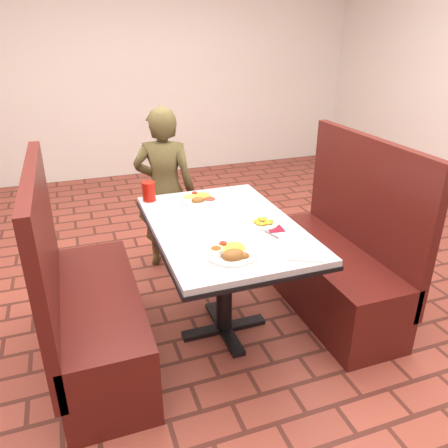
{
  "coord_description": "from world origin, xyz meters",
  "views": [
    {
      "loc": [
        -0.77,
        -2.16,
        1.78
      ],
      "look_at": [
        0.0,
        0.0,
        0.75
      ],
      "focal_mm": 35.0,
      "sensor_mm": 36.0,
      "label": 1
    }
  ],
  "objects_px": {
    "diner_person": "(165,190)",
    "booth_bench_right": "(336,265)",
    "booth_bench_left": "(90,312)",
    "red_tumbler": "(149,191)",
    "dining_table": "(224,239)",
    "near_dinner_plate": "(231,250)",
    "plantain_plate": "(262,222)",
    "far_dinner_plate": "(200,197)"
  },
  "relations": [
    {
      "from": "diner_person",
      "to": "booth_bench_right",
      "type": "bearing_deg",
      "value": 154.71
    },
    {
      "from": "booth_bench_right",
      "to": "diner_person",
      "type": "bearing_deg",
      "value": 133.32
    },
    {
      "from": "booth_bench_left",
      "to": "red_tumbler",
      "type": "xyz_separation_m",
      "value": [
        0.46,
        0.52,
        0.48
      ]
    },
    {
      "from": "dining_table",
      "to": "booth_bench_right",
      "type": "xyz_separation_m",
      "value": [
        0.8,
        0.0,
        -0.32
      ]
    },
    {
      "from": "diner_person",
      "to": "near_dinner_plate",
      "type": "relative_size",
      "value": 4.79
    },
    {
      "from": "near_dinner_plate",
      "to": "red_tumbler",
      "type": "relative_size",
      "value": 2.14
    },
    {
      "from": "booth_bench_left",
      "to": "diner_person",
      "type": "xyz_separation_m",
      "value": [
        0.67,
        0.98,
        0.31
      ]
    },
    {
      "from": "diner_person",
      "to": "plantain_plate",
      "type": "height_order",
      "value": "diner_person"
    },
    {
      "from": "booth_bench_right",
      "to": "far_dinner_plate",
      "type": "distance_m",
      "value": 1.02
    },
    {
      "from": "plantain_plate",
      "to": "diner_person",
      "type": "bearing_deg",
      "value": 107.61
    },
    {
      "from": "booth_bench_left",
      "to": "near_dinner_plate",
      "type": "height_order",
      "value": "booth_bench_left"
    },
    {
      "from": "dining_table",
      "to": "plantain_plate",
      "type": "xyz_separation_m",
      "value": [
        0.21,
        -0.08,
        0.11
      ]
    },
    {
      "from": "booth_bench_left",
      "to": "far_dinner_plate",
      "type": "distance_m",
      "value": 0.99
    },
    {
      "from": "dining_table",
      "to": "booth_bench_left",
      "type": "relative_size",
      "value": 1.01
    },
    {
      "from": "booth_bench_left",
      "to": "red_tumbler",
      "type": "bearing_deg",
      "value": 48.12
    },
    {
      "from": "dining_table",
      "to": "far_dinner_plate",
      "type": "bearing_deg",
      "value": 92.8
    },
    {
      "from": "dining_table",
      "to": "booth_bench_right",
      "type": "distance_m",
      "value": 0.86
    },
    {
      "from": "diner_person",
      "to": "red_tumbler",
      "type": "distance_m",
      "value": 0.54
    },
    {
      "from": "plantain_plate",
      "to": "red_tumbler",
      "type": "xyz_separation_m",
      "value": [
        -0.54,
        0.6,
        0.05
      ]
    },
    {
      "from": "plantain_plate",
      "to": "red_tumbler",
      "type": "bearing_deg",
      "value": 132.16
    },
    {
      "from": "far_dinner_plate",
      "to": "red_tumbler",
      "type": "bearing_deg",
      "value": 160.66
    },
    {
      "from": "booth_bench_left",
      "to": "diner_person",
      "type": "bearing_deg",
      "value": 55.86
    },
    {
      "from": "diner_person",
      "to": "red_tumbler",
      "type": "relative_size",
      "value": 10.26
    },
    {
      "from": "plantain_plate",
      "to": "red_tumbler",
      "type": "height_order",
      "value": "red_tumbler"
    },
    {
      "from": "booth_bench_right",
      "to": "dining_table",
      "type": "bearing_deg",
      "value": 180.0
    },
    {
      "from": "diner_person",
      "to": "plantain_plate",
      "type": "xyz_separation_m",
      "value": [
        0.34,
        -1.06,
        0.12
      ]
    },
    {
      "from": "far_dinner_plate",
      "to": "booth_bench_right",
      "type": "bearing_deg",
      "value": -26.53
    },
    {
      "from": "near_dinner_plate",
      "to": "far_dinner_plate",
      "type": "height_order",
      "value": "near_dinner_plate"
    },
    {
      "from": "dining_table",
      "to": "plantain_plate",
      "type": "distance_m",
      "value": 0.25
    },
    {
      "from": "diner_person",
      "to": "far_dinner_plate",
      "type": "distance_m",
      "value": 0.6
    },
    {
      "from": "dining_table",
      "to": "red_tumbler",
      "type": "distance_m",
      "value": 0.64
    },
    {
      "from": "booth_bench_left",
      "to": "far_dinner_plate",
      "type": "height_order",
      "value": "booth_bench_left"
    },
    {
      "from": "booth_bench_left",
      "to": "booth_bench_right",
      "type": "height_order",
      "value": "same"
    },
    {
      "from": "plantain_plate",
      "to": "red_tumbler",
      "type": "distance_m",
      "value": 0.81
    },
    {
      "from": "booth_bench_right",
      "to": "plantain_plate",
      "type": "relative_size",
      "value": 6.53
    },
    {
      "from": "red_tumbler",
      "to": "near_dinner_plate",
      "type": "bearing_deg",
      "value": -75.0
    },
    {
      "from": "booth_bench_left",
      "to": "red_tumbler",
      "type": "distance_m",
      "value": 0.85
    },
    {
      "from": "dining_table",
      "to": "booth_bench_left",
      "type": "height_order",
      "value": "booth_bench_left"
    },
    {
      "from": "booth_bench_left",
      "to": "near_dinner_plate",
      "type": "relative_size",
      "value": 4.51
    },
    {
      "from": "plantain_plate",
      "to": "booth_bench_right",
      "type": "bearing_deg",
      "value": 7.53
    },
    {
      "from": "booth_bench_left",
      "to": "plantain_plate",
      "type": "relative_size",
      "value": 6.53
    },
    {
      "from": "diner_person",
      "to": "red_tumbler",
      "type": "bearing_deg",
      "value": 87.88
    }
  ]
}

